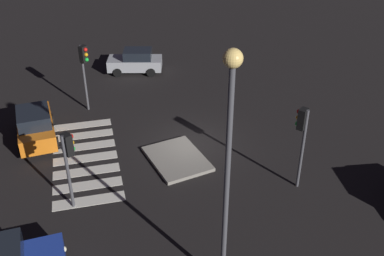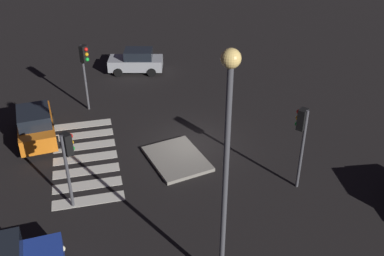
{
  "view_description": "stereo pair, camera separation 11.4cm",
  "coord_description": "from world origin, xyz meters",
  "px_view_note": "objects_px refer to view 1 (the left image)",
  "views": [
    {
      "loc": [
        19.93,
        -4.97,
        13.22
      ],
      "look_at": [
        0.0,
        0.0,
        1.0
      ],
      "focal_mm": 42.75,
      "sensor_mm": 36.0,
      "label": 1
    },
    {
      "loc": [
        19.96,
        -4.86,
        13.22
      ],
      "look_at": [
        0.0,
        0.0,
        1.0
      ],
      "focal_mm": 42.75,
      "sensor_mm": 36.0,
      "label": 2
    }
  ],
  "objects_px": {
    "traffic_island": "(177,159)",
    "street_lamp": "(229,144)",
    "car_silver": "(136,61)",
    "traffic_light_south": "(84,62)",
    "traffic_light_east": "(68,153)",
    "traffic_light_north": "(302,129)",
    "car_orange": "(35,125)"
  },
  "relations": [
    {
      "from": "traffic_light_north",
      "to": "street_lamp",
      "type": "xyz_separation_m",
      "value": [
        4.67,
        -4.98,
        2.91
      ]
    },
    {
      "from": "car_orange",
      "to": "traffic_light_north",
      "type": "relative_size",
      "value": 1.1
    },
    {
      "from": "car_orange",
      "to": "car_silver",
      "type": "bearing_deg",
      "value": -45.85
    },
    {
      "from": "traffic_light_south",
      "to": "traffic_light_north",
      "type": "distance_m",
      "value": 13.2
    },
    {
      "from": "traffic_island",
      "to": "car_orange",
      "type": "bearing_deg",
      "value": -118.37
    },
    {
      "from": "street_lamp",
      "to": "traffic_light_north",
      "type": "bearing_deg",
      "value": 133.17
    },
    {
      "from": "car_orange",
      "to": "traffic_light_north",
      "type": "bearing_deg",
      "value": -126.87
    },
    {
      "from": "car_orange",
      "to": "traffic_island",
      "type": "bearing_deg",
      "value": -124.49
    },
    {
      "from": "street_lamp",
      "to": "traffic_island",
      "type": "bearing_deg",
      "value": 179.33
    },
    {
      "from": "car_silver",
      "to": "traffic_light_south",
      "type": "bearing_deg",
      "value": 68.33
    },
    {
      "from": "traffic_island",
      "to": "street_lamp",
      "type": "height_order",
      "value": "street_lamp"
    },
    {
      "from": "car_silver",
      "to": "street_lamp",
      "type": "bearing_deg",
      "value": 104.57
    },
    {
      "from": "traffic_light_north",
      "to": "car_orange",
      "type": "bearing_deg",
      "value": 19.62
    },
    {
      "from": "traffic_island",
      "to": "street_lamp",
      "type": "bearing_deg",
      "value": -0.67
    },
    {
      "from": "car_silver",
      "to": "traffic_light_north",
      "type": "xyz_separation_m",
      "value": [
        14.78,
        5.34,
        2.23
      ]
    },
    {
      "from": "car_silver",
      "to": "car_orange",
      "type": "distance_m",
      "value": 10.09
    },
    {
      "from": "car_orange",
      "to": "street_lamp",
      "type": "relative_size",
      "value": 0.49
    },
    {
      "from": "car_orange",
      "to": "traffic_light_north",
      "type": "distance_m",
      "value": 13.89
    },
    {
      "from": "traffic_light_north",
      "to": "street_lamp",
      "type": "height_order",
      "value": "street_lamp"
    },
    {
      "from": "traffic_island",
      "to": "car_orange",
      "type": "relative_size",
      "value": 0.88
    },
    {
      "from": "car_orange",
      "to": "traffic_light_south",
      "type": "bearing_deg",
      "value": -52.71
    },
    {
      "from": "traffic_island",
      "to": "traffic_light_south",
      "type": "relative_size",
      "value": 0.95
    },
    {
      "from": "traffic_island",
      "to": "traffic_light_north",
      "type": "xyz_separation_m",
      "value": [
        3.29,
        4.89,
        2.96
      ]
    },
    {
      "from": "car_orange",
      "to": "traffic_light_south",
      "type": "relative_size",
      "value": 1.08
    },
    {
      "from": "traffic_island",
      "to": "car_silver",
      "type": "height_order",
      "value": "car_silver"
    },
    {
      "from": "traffic_light_east",
      "to": "traffic_light_north",
      "type": "relative_size",
      "value": 0.9
    },
    {
      "from": "traffic_light_east",
      "to": "street_lamp",
      "type": "bearing_deg",
      "value": -79.09
    },
    {
      "from": "traffic_island",
      "to": "car_silver",
      "type": "xyz_separation_m",
      "value": [
        -11.49,
        -0.45,
        0.72
      ]
    },
    {
      "from": "car_silver",
      "to": "traffic_light_south",
      "type": "xyz_separation_m",
      "value": [
        4.98,
        -3.51,
        2.29
      ]
    },
    {
      "from": "traffic_light_east",
      "to": "traffic_light_north",
      "type": "distance_m",
      "value": 9.98
    },
    {
      "from": "traffic_island",
      "to": "traffic_light_north",
      "type": "bearing_deg",
      "value": 56.08
    },
    {
      "from": "car_silver",
      "to": "traffic_light_south",
      "type": "relative_size",
      "value": 0.98
    }
  ]
}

